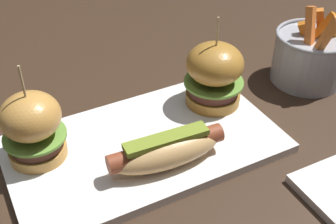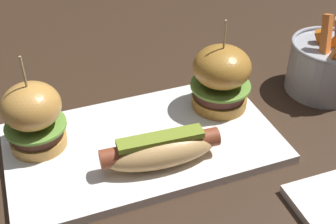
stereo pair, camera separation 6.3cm
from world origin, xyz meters
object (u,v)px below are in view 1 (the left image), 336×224
slider_left (33,127)px  fries_bucket (310,56)px  hot_dog (166,150)px  slider_right (214,74)px  platter_main (144,145)px

slider_left → fries_bucket: size_ratio=1.00×
hot_dog → slider_right: bearing=35.2°
hot_dog → fries_bucket: fries_bucket is taller
hot_dog → fries_bucket: size_ratio=1.14×
slider_right → platter_main: bearing=-164.4°
platter_main → fries_bucket: size_ratio=2.70×
slider_right → fries_bucket: 0.20m
hot_dog → fries_bucket: 0.34m
slider_left → fries_bucket: (0.48, -0.01, -0.02)m
platter_main → fries_bucket: (0.34, 0.04, 0.04)m
slider_left → hot_dog: bearing=-32.9°
platter_main → slider_right: bearing=15.6°
slider_left → platter_main: bearing=-16.7°
hot_dog → slider_left: size_ratio=1.14×
fries_bucket → hot_dog: bearing=-164.5°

